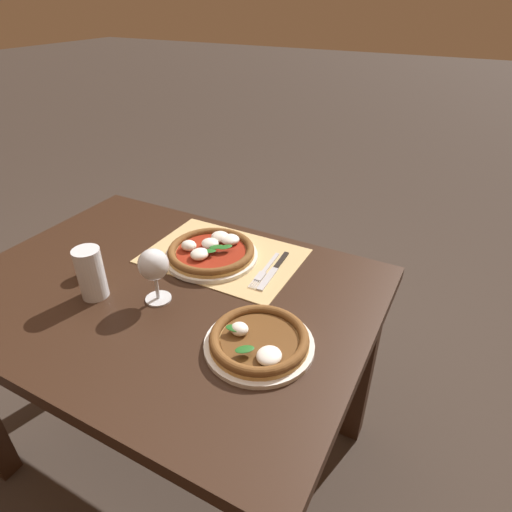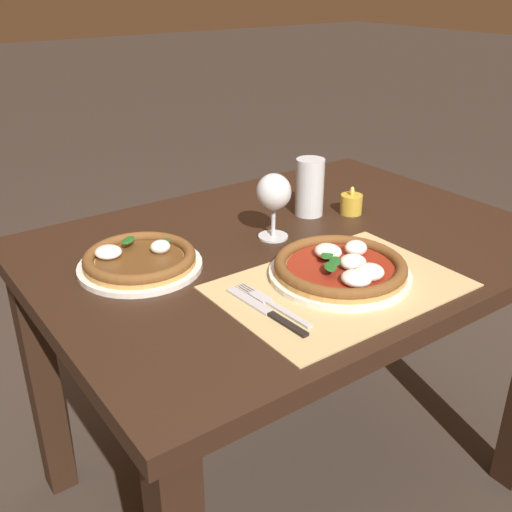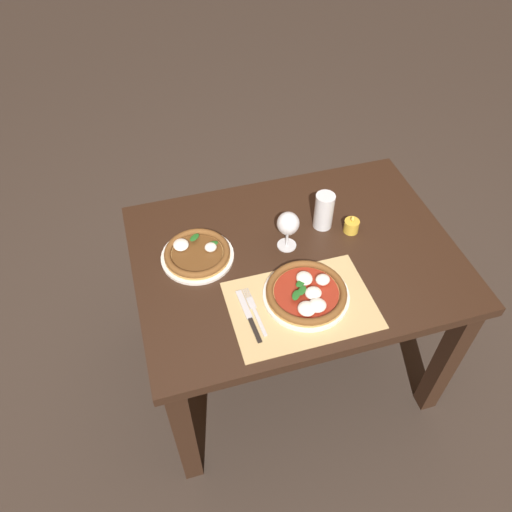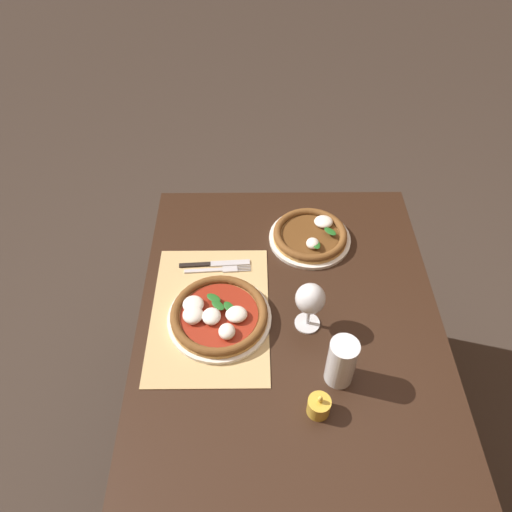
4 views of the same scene
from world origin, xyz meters
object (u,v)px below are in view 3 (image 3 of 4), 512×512
at_px(knife, 249,315).
at_px(fork, 255,311).
at_px(votive_candle, 351,226).
at_px(wine_glass, 288,225).
at_px(pizza_far, 197,254).
at_px(pint_glass, 324,211).
at_px(pizza_near, 307,293).

bearing_deg(knife, fork, 25.24).
bearing_deg(votive_candle, wine_glass, -178.62).
height_order(pizza_far, votive_candle, votive_candle).
bearing_deg(votive_candle, pint_glass, 147.10).
xyz_separation_m(pint_glass, fork, (-0.36, -0.32, -0.06)).
bearing_deg(pizza_far, pizza_near, -41.88).
distance_m(pizza_far, wine_glass, 0.34).
distance_m(knife, votive_candle, 0.55).
xyz_separation_m(pizza_far, wine_glass, (0.32, -0.03, 0.09)).
relative_size(wine_glass, fork, 0.77).
distance_m(pizza_far, fork, 0.32).
height_order(pizza_far, pint_glass, pint_glass).
xyz_separation_m(pizza_near, votive_candle, (0.27, 0.25, -0.00)).
bearing_deg(wine_glass, pizza_far, 173.98).
relative_size(pint_glass, votive_candle, 2.01).
xyz_separation_m(pizza_far, fork, (0.13, -0.29, -0.01)).
bearing_deg(knife, pizza_near, 5.52).
bearing_deg(wine_glass, pizza_near, -92.96).
bearing_deg(pint_glass, fork, -138.28).
height_order(pizza_far, fork, pizza_far).
bearing_deg(pizza_near, knife, -174.48).
xyz_separation_m(pint_glass, knife, (-0.38, -0.33, -0.06)).
bearing_deg(pizza_near, fork, -177.26).
bearing_deg(pizza_near, pint_glass, 60.43).
bearing_deg(pizza_far, votive_candle, -2.77).
relative_size(pizza_near, pint_glass, 1.99).
bearing_deg(pint_glass, pizza_far, -176.35).
height_order(pint_glass, fork, pint_glass).
distance_m(pizza_near, fork, 0.18).
bearing_deg(votive_candle, fork, -149.94).
distance_m(wine_glass, fork, 0.34).
distance_m(pint_glass, fork, 0.48).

